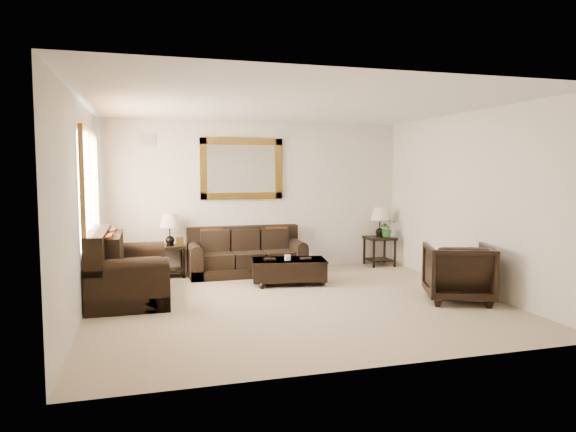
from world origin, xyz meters
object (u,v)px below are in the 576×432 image
object	(u,v)px
loveseat	(125,274)
armchair	(458,270)
end_table_left	(170,236)
sofa	(246,257)
coffee_table	(289,269)
end_table_right	(380,228)

from	to	relation	value
loveseat	armchair	distance (m)	4.67
end_table_left	armchair	xyz separation A→B (m)	(3.77, -2.78, -0.27)
sofa	coffee_table	size ratio (longest dim) A/B	1.58
end_table_right	coffee_table	size ratio (longest dim) A/B	0.88
end_table_right	armchair	world-z (taller)	end_table_right
loveseat	end_table_left	xyz separation A→B (m)	(0.70, 1.43, 0.34)
sofa	end_table_right	size ratio (longest dim) A/B	1.80
end_table_right	armchair	xyz separation A→B (m)	(-0.15, -2.78, -0.29)
sofa	armchair	xyz separation A→B (m)	(2.47, -2.67, 0.14)
sofa	coffee_table	bearing A→B (deg)	-63.35
loveseat	armchair	size ratio (longest dim) A/B	1.99
loveseat	end_table_right	size ratio (longest dim) A/B	1.58
loveseat	end_table_left	world-z (taller)	end_table_left
end_table_right	armchair	size ratio (longest dim) A/B	1.26
sofa	loveseat	size ratio (longest dim) A/B	1.14
armchair	end_table_right	bearing A→B (deg)	-71.01
sofa	armchair	world-z (taller)	armchair
sofa	coffee_table	world-z (taller)	sofa
loveseat	end_table_left	bearing A→B (deg)	-26.10
end_table_left	armchair	size ratio (longest dim) A/B	1.23
sofa	end_table_right	world-z (taller)	end_table_right
sofa	loveseat	world-z (taller)	loveseat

